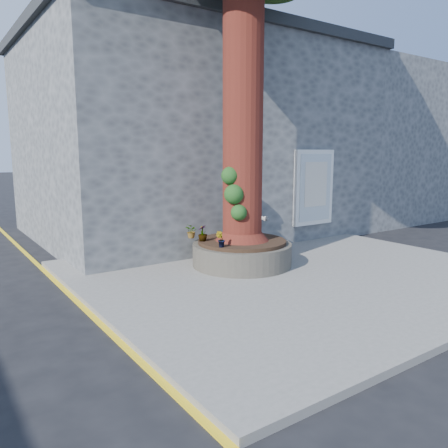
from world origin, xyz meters
TOP-DOWN VIEW (x-y plane):
  - ground at (0.00, 0.00)m, footprint 120.00×120.00m
  - pavement at (1.50, 1.00)m, footprint 9.00×8.00m
  - yellow_line at (-3.05, 1.00)m, footprint 0.10×30.00m
  - stone_shop at (2.50, 7.20)m, footprint 10.30×8.30m
  - neighbour_shop at (10.50, 7.20)m, footprint 6.00×8.00m
  - planter at (0.80, 2.00)m, footprint 2.30×2.30m
  - man at (0.60, 3.49)m, footprint 0.79×0.71m
  - woman at (1.93, 2.99)m, footprint 0.99×0.94m
  - shopping_bag at (0.81, 3.34)m, footprint 0.22×0.15m
  - plant_a at (1.15, 2.85)m, footprint 0.23×0.21m
  - plant_b at (-0.05, 1.64)m, footprint 0.26×0.26m
  - plant_c at (-0.02, 2.41)m, footprint 0.28×0.28m
  - plant_d at (-0.05, 2.85)m, footprint 0.30×0.33m

SIDE VIEW (x-z plane):
  - ground at x=0.00m, z-range 0.00..0.00m
  - yellow_line at x=-3.05m, z-range 0.00..0.01m
  - pavement at x=1.50m, z-range 0.00..0.12m
  - shopping_bag at x=0.81m, z-range 0.12..0.40m
  - planter at x=0.80m, z-range 0.11..0.71m
  - plant_d at x=-0.05m, z-range 0.72..1.06m
  - plant_b at x=-0.05m, z-range 0.72..1.06m
  - plant_a at x=1.15m, z-range 0.72..1.09m
  - plant_c at x=-0.02m, z-range 0.72..1.09m
  - woman at x=1.93m, z-range 0.12..1.73m
  - man at x=0.60m, z-range 0.12..1.92m
  - neighbour_shop at x=10.50m, z-range 0.00..6.00m
  - stone_shop at x=2.50m, z-range 0.01..6.31m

